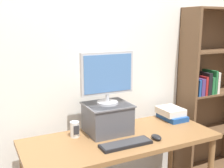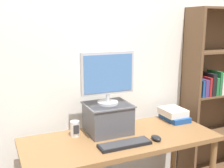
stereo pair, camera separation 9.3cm
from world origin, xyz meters
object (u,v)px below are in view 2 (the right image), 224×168
object	(u,v)px
riser_box	(108,117)
desk_speaker	(75,129)
computer_mouse	(156,138)
computer_monitor	(108,76)
book_stack	(174,114)
bookshelf_unit	(214,92)
keyboard	(125,144)
desk	(121,146)

from	to	relation	value
riser_box	desk_speaker	bearing A→B (deg)	174.72
riser_box	computer_mouse	bearing A→B (deg)	-47.82
riser_box	computer_monitor	distance (m)	0.34
desk_speaker	book_stack	bearing A→B (deg)	0.06
bookshelf_unit	riser_box	xyz separation A→B (m)	(-1.27, -0.16, -0.05)
computer_monitor	riser_box	bearing A→B (deg)	90.00
bookshelf_unit	desk_speaker	distance (m)	1.55
bookshelf_unit	desk_speaker	bearing A→B (deg)	-174.91
computer_monitor	keyboard	xyz separation A→B (m)	(0.01, -0.29, -0.46)
keyboard	desk	bearing A→B (deg)	75.16
desk	computer_mouse	xyz separation A→B (m)	(0.22, -0.16, 0.09)
keyboard	desk_speaker	world-z (taller)	desk_speaker
keyboard	computer_mouse	world-z (taller)	computer_mouse
riser_box	book_stack	distance (m)	0.67
riser_box	computer_mouse	world-z (taller)	riser_box
bookshelf_unit	book_stack	bearing A→B (deg)	-167.23
desk_speaker	keyboard	bearing A→B (deg)	-48.69
desk	riser_box	world-z (taller)	riser_box
book_stack	desk_speaker	xyz separation A→B (m)	(-0.94, -0.00, 0.01)
riser_box	computer_monitor	bearing A→B (deg)	-90.00
bookshelf_unit	desk_speaker	xyz separation A→B (m)	(-1.54, -0.14, -0.11)
keyboard	book_stack	xyz separation A→B (m)	(0.66, 0.32, 0.04)
desk	keyboard	distance (m)	0.18
desk	computer_monitor	world-z (taller)	computer_monitor
riser_box	book_stack	world-z (taller)	riser_box
riser_box	computer_mouse	xyz separation A→B (m)	(0.27, -0.30, -0.11)
desk	computer_monitor	bearing A→B (deg)	109.52
book_stack	desk_speaker	distance (m)	0.94
riser_box	keyboard	bearing A→B (deg)	-88.26
desk	computer_mouse	bearing A→B (deg)	-35.67
computer_mouse	keyboard	bearing A→B (deg)	178.28
bookshelf_unit	desk_speaker	size ratio (longest dim) A/B	13.96
desk	book_stack	xyz separation A→B (m)	(0.62, 0.17, 0.13)
bookshelf_unit	computer_mouse	distance (m)	1.11
bookshelf_unit	computer_mouse	world-z (taller)	bookshelf_unit
computer_monitor	keyboard	size ratio (longest dim) A/B	1.12
desk	riser_box	xyz separation A→B (m)	(-0.05, 0.14, 0.20)
desk	keyboard	xyz separation A→B (m)	(-0.04, -0.15, 0.09)
computer_monitor	computer_mouse	size ratio (longest dim) A/B	4.23
computer_mouse	riser_box	bearing A→B (deg)	132.18
computer_monitor	desk_speaker	bearing A→B (deg)	174.41
keyboard	book_stack	bearing A→B (deg)	25.80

